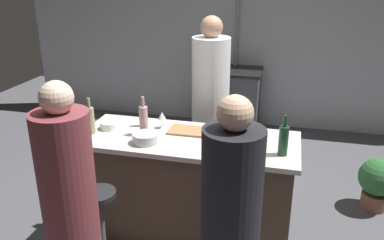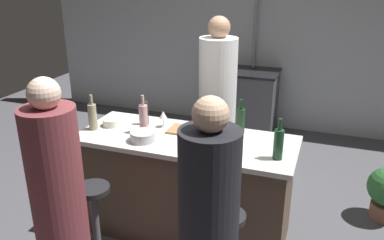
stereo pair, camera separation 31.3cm
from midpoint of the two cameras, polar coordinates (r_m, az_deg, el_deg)
The scene contains 20 objects.
ground_plane at distance 3.70m, azimuth 1.69°, elevation -15.49°, with size 9.00×9.00×0.00m, color #4C4C51.
back_wall at distance 5.82m, azimuth 10.85°, elevation 11.75°, with size 6.40×0.16×2.60m, color #B2B7BC.
kitchen_island at distance 3.45m, azimuth 1.78°, elevation -9.42°, with size 1.80×0.72×0.90m.
stove_range at distance 5.64m, azimuth 9.58°, elevation 2.58°, with size 0.80×0.64×0.89m.
chef at distance 4.05m, azimuth 5.83°, elevation 1.10°, with size 0.38×0.38×1.78m.
bar_stool_left at distance 3.20m, azimuth -10.88°, elevation -14.18°, with size 0.28×0.28×0.68m.
guest_left at distance 2.71m, azimuth -15.30°, elevation -12.12°, with size 0.34×0.34×1.62m.
guest_right at distance 2.37m, azimuth 6.31°, elevation -16.85°, with size 0.34×0.34×1.61m.
overhead_pot_rack at distance 5.00m, azimuth 8.83°, elevation 14.44°, with size 0.59×1.35×2.17m.
cutting_board at distance 3.36m, azimuth 2.01°, elevation -1.57°, with size 0.32×0.22×0.02m, color #997047.
pepper_mill at distance 3.49m, azimuth -4.14°, elevation 0.96°, with size 0.05×0.05×0.21m, color #382319.
wine_bottle_white at distance 3.44m, azimuth -11.58°, elevation 0.49°, with size 0.07×0.07×0.31m.
wine_bottle_green at distance 2.95m, azimuth 15.31°, elevation -3.35°, with size 0.07×0.07×0.31m.
wine_bottle_red at distance 3.34m, azimuth 9.67°, elevation -0.11°, with size 0.07×0.07×0.30m.
wine_bottle_rose at distance 3.30m, azimuth -4.30°, elevation 0.20°, with size 0.07×0.07×0.33m.
wine_glass_near_left_guest at distance 3.10m, azimuth 6.63°, elevation -1.80°, with size 0.07×0.07×0.15m.
wine_glass_near_right_guest at distance 3.42m, azimuth -1.56°, elevation 0.61°, with size 0.07×0.07×0.15m.
wine_glass_by_chef at distance 2.96m, azimuth 9.62°, elevation -3.09°, with size 0.07×0.07×0.15m.
mixing_bowl_ceramic at distance 3.52m, azimuth -8.97°, elevation -0.38°, with size 0.15×0.15×0.06m, color silver.
mixing_bowl_steel at distance 3.18m, azimuth -4.28°, elevation -2.41°, with size 0.20×0.20×0.08m, color #B7B7BC.
Camera 2 is at (1.06, -2.79, 2.19)m, focal length 37.16 mm.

